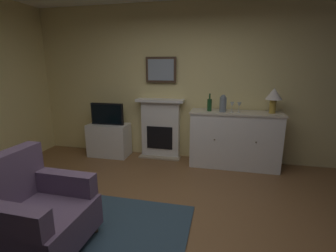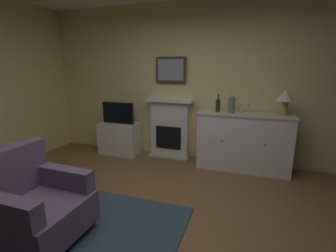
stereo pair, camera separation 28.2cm
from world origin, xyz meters
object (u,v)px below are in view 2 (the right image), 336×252
at_px(fireplace_unit, 170,128).
at_px(wine_glass_center, 248,106).
at_px(armchair, 34,204).
at_px(table_lamp, 285,97).
at_px(sideboard_cabinet, 243,142).
at_px(tv_set, 118,113).
at_px(tv_cabinet, 120,138).
at_px(wine_glass_left, 241,106).
at_px(framed_picture, 171,70).
at_px(wine_bottle, 218,105).
at_px(potted_plant_fern, 1,175).
at_px(vase_decorative, 232,104).

distance_m(fireplace_unit, wine_glass_center, 1.48).
bearing_deg(armchair, table_lamp, 45.31).
bearing_deg(fireplace_unit, sideboard_cabinet, -7.62).
xyz_separation_m(tv_set, armchair, (0.45, -2.42, -0.43)).
bearing_deg(tv_cabinet, table_lamp, -0.30).
bearing_deg(table_lamp, wine_glass_left, -175.17).
bearing_deg(framed_picture, tv_set, -166.69).
distance_m(wine_bottle, potted_plant_fern, 3.29).
height_order(table_lamp, tv_set, table_lamp).
bearing_deg(vase_decorative, tv_cabinet, 178.21).
height_order(potted_plant_fern, armchair, armchair).
distance_m(fireplace_unit, armchair, 2.66).
bearing_deg(fireplace_unit, armchair, -101.34).
bearing_deg(wine_glass_center, vase_decorative, -178.31).
bearing_deg(vase_decorative, framed_picture, 166.18).
distance_m(tv_cabinet, potted_plant_fern, 2.01).
xyz_separation_m(tv_set, potted_plant_fern, (-0.75, -1.85, -0.56)).
relative_size(vase_decorative, potted_plant_fern, 0.65).
distance_m(vase_decorative, potted_plant_fern, 3.46).
relative_size(framed_picture, wine_glass_left, 3.33).
height_order(framed_picture, potted_plant_fern, framed_picture).
bearing_deg(vase_decorative, wine_glass_left, -1.07).
distance_m(framed_picture, armchair, 2.96).
bearing_deg(framed_picture, potted_plant_fern, -129.66).
xyz_separation_m(framed_picture, tv_set, (-0.98, -0.23, -0.80)).
xyz_separation_m(fireplace_unit, table_lamp, (1.88, -0.18, 0.68)).
bearing_deg(fireplace_unit, framed_picture, 90.00).
xyz_separation_m(table_lamp, potted_plant_fern, (-3.60, -1.85, -0.97)).
bearing_deg(armchair, wine_glass_left, 53.20).
height_order(wine_glass_left, armchair, wine_glass_left).
height_order(wine_glass_left, wine_glass_center, same).
bearing_deg(potted_plant_fern, tv_cabinet, 68.23).
bearing_deg(tv_cabinet, wine_glass_center, -1.41).
xyz_separation_m(wine_glass_left, armchair, (-1.77, -2.37, -0.69)).
distance_m(framed_picture, table_lamp, 1.93).
relative_size(wine_glass_left, tv_set, 0.27).
height_order(framed_picture, vase_decorative, framed_picture).
relative_size(tv_set, armchair, 0.67).
xyz_separation_m(fireplace_unit, sideboard_cabinet, (1.33, -0.18, -0.07)).
xyz_separation_m(table_lamp, tv_set, (-2.85, -0.01, -0.41)).
xyz_separation_m(wine_glass_left, tv_cabinet, (-2.23, 0.07, -0.76)).
xyz_separation_m(wine_bottle, tv_set, (-1.87, 0.01, -0.24)).
bearing_deg(sideboard_cabinet, fireplace_unit, 172.38).
height_order(fireplace_unit, tv_set, fireplace_unit).
bearing_deg(tv_cabinet, potted_plant_fern, -111.77).
xyz_separation_m(framed_picture, wine_glass_left, (1.25, -0.28, -0.54)).
relative_size(wine_glass_center, armchair, 0.18).
bearing_deg(table_lamp, wine_bottle, -178.79).
relative_size(table_lamp, potted_plant_fern, 0.93).
relative_size(framed_picture, wine_bottle, 1.90).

